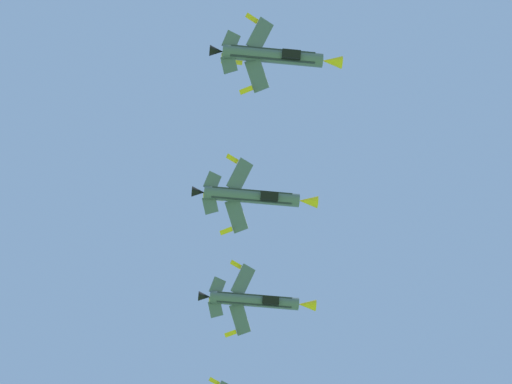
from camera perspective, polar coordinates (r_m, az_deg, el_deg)
fighter_jet_left_wing at (r=131.74m, az=0.02°, el=-6.38°), size 15.60×8.32×6.77m
fighter_jet_right_wing at (r=122.20m, az=-0.12°, el=-0.28°), size 15.60×8.41×6.54m
fighter_jet_left_outer at (r=117.22m, az=1.12°, el=7.94°), size 15.60×8.30×6.82m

